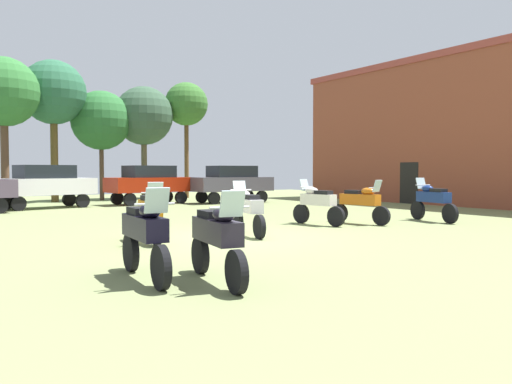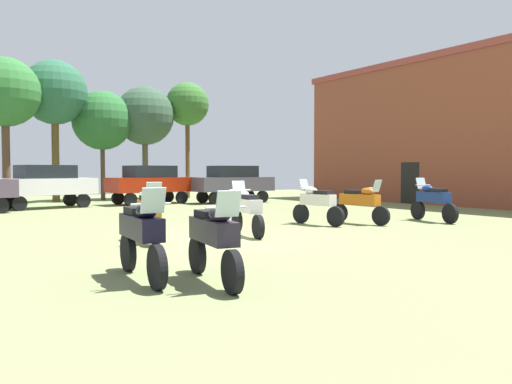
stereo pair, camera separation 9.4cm
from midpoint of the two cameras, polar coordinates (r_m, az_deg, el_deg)
The scene contains 17 objects.
ground_plane at distance 13.52m, azimuth -3.56°, elevation -5.11°, with size 44.00×52.00×0.02m.
brick_building at distance 29.55m, azimuth 23.44°, elevation 6.25°, with size 6.12×20.39×7.70m.
motorcycle_2 at distance 8.46m, azimuth -12.47°, elevation -4.55°, with size 0.62×2.31×1.51m.
motorcycle_3 at distance 16.74m, azimuth 6.63°, elevation -1.17°, with size 0.67×2.08×1.47m.
motorcycle_4 at distance 13.97m, azimuth -1.13°, elevation -1.85°, with size 0.74×2.23×1.46m.
motorcycle_5 at distance 12.92m, azimuth -11.77°, elevation -2.22°, with size 0.70×2.16×1.49m.
motorcycle_6 at distance 17.30m, azimuth 11.30°, elevation -1.09°, with size 0.71×2.24×1.45m.
motorcycle_7 at distance 8.07m, azimuth -4.63°, elevation -4.95°, with size 0.69×2.26×1.47m.
motorcycle_8 at distance 18.76m, azimuth 18.78°, elevation -0.84°, with size 0.73×2.25×1.50m.
car_1 at distance 27.42m, azimuth -11.78°, elevation 1.13°, with size 4.47×2.26×2.00m.
car_2 at distance 25.73m, azimuth -22.33°, elevation 0.92°, with size 4.56×2.56×2.00m.
car_4 at distance 27.99m, azimuth -2.78°, elevation 1.20°, with size 4.35×1.92×2.00m.
tree_3 at distance 29.52m, azimuth -26.16°, elevation 9.79°, with size 3.51×3.51×7.48m.
tree_4 at distance 31.76m, azimuth -16.79°, elevation 7.54°, with size 3.45×3.45×6.39m.
tree_5 at distance 32.52m, azimuth -12.36°, elevation 8.15°, with size 3.56×3.56×6.85m.
tree_6 at distance 33.44m, azimuth -7.77°, elevation 9.47°, with size 2.72×2.72×7.31m.
tree_7 at distance 30.98m, azimuth -21.53°, elevation 10.08°, with size 3.52×3.52×7.80m.
Camera 1 is at (-6.74, -11.58, 1.78)m, focal length 36.28 mm.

